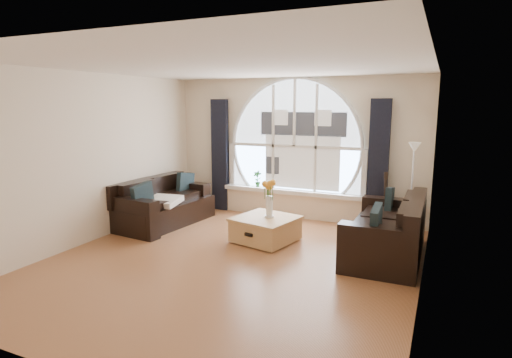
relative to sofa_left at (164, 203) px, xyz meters
name	(u,v)px	position (x,y,z in m)	size (l,w,h in m)	color
ground	(230,262)	(2.02, -1.23, -0.40)	(5.00, 5.50, 0.01)	brown
ceiling	(228,65)	(2.02, -1.23, 2.30)	(5.00, 5.50, 0.01)	silver
wall_back	(295,149)	(2.02, 1.52, 0.95)	(5.00, 0.01, 2.70)	beige
wall_front	(61,217)	(2.02, -3.98, 0.95)	(5.00, 0.01, 2.70)	beige
wall_left	(90,158)	(-0.48, -1.23, 0.95)	(0.01, 5.50, 2.70)	beige
wall_right	(427,182)	(4.52, -1.23, 0.95)	(0.01, 5.50, 2.70)	beige
attic_slope	(404,91)	(4.22, -1.23, 1.95)	(0.92, 5.50, 0.72)	silver
arched_window	(295,134)	(2.02, 1.49, 1.23)	(2.60, 0.06, 2.15)	silver
window_sill	(293,192)	(2.02, 1.42, 0.11)	(2.90, 0.22, 0.08)	white
window_frame	(294,135)	(2.02, 1.46, 1.23)	(2.76, 0.08, 2.15)	white
neighbor_house	(302,141)	(2.17, 1.48, 1.10)	(1.70, 0.02, 1.50)	silver
curtain_left	(220,155)	(0.42, 1.40, 0.75)	(0.35, 0.12, 2.30)	black
curtain_right	(378,164)	(3.62, 1.40, 0.75)	(0.35, 0.12, 2.30)	black
sofa_left	(164,203)	(0.00, 0.00, 0.00)	(0.95, 1.89, 0.84)	black
sofa_right	(386,229)	(3.98, -0.04, 0.00)	(0.99, 1.98, 0.88)	black
coffee_chest	(266,228)	(2.12, -0.16, -0.18)	(0.90, 0.90, 0.44)	tan
throw_blanket	(163,201)	(0.17, -0.25, 0.10)	(0.55, 0.55, 0.10)	silver
vase_flowers	(269,194)	(2.17, -0.13, 0.39)	(0.24, 0.24, 0.70)	white
floor_lamp	(412,191)	(4.23, 0.96, 0.40)	(0.24, 0.24, 1.60)	#B2B2B2
guitar	(385,201)	(3.79, 1.26, 0.13)	(0.36, 0.24, 1.06)	brown
potted_plant	(257,179)	(1.26, 1.42, 0.31)	(0.17, 0.12, 0.33)	#1E6023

